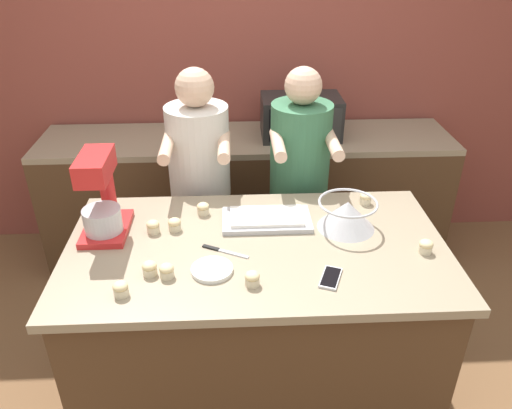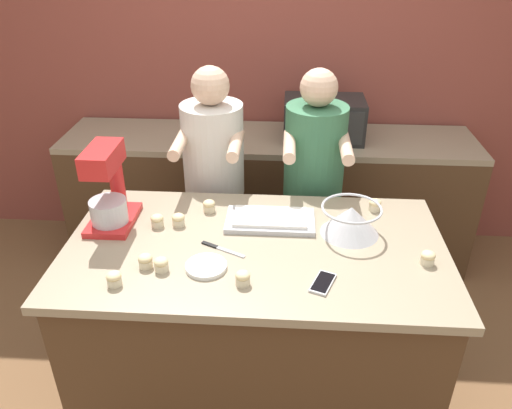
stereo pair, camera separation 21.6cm
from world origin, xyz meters
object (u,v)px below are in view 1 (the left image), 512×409
at_px(stand_mixer, 101,199).
at_px(mixing_bowl, 347,214).
at_px(cell_phone, 331,278).
at_px(cupcake_3, 167,271).
at_px(cupcake_5, 426,246).
at_px(cupcake_0, 150,268).
at_px(cupcake_6, 153,226).
at_px(person_left, 201,196).
at_px(cupcake_8, 252,278).
at_px(baking_tray, 267,219).
at_px(knife, 222,251).
at_px(cupcake_1, 121,289).
at_px(microwave_oven, 301,117).
at_px(small_plate, 212,270).
at_px(person_right, 298,194).
at_px(cupcake_7, 175,224).
at_px(cupcake_2, 203,209).
at_px(cupcake_4, 366,198).

distance_m(stand_mixer, mixing_bowl, 1.11).
bearing_deg(cell_phone, cupcake_3, 175.99).
bearing_deg(cupcake_5, cupcake_0, -175.22).
relative_size(cupcake_5, cupcake_6, 1.00).
height_order(person_left, cupcake_3, person_left).
bearing_deg(cupcake_6, cupcake_8, -42.70).
bearing_deg(cupcake_6, cell_phone, -26.94).
bearing_deg(baking_tray, knife, -131.95).
distance_m(cupcake_1, cupcake_8, 0.51).
bearing_deg(cell_phone, cupcake_5, 20.32).
distance_m(person_left, knife, 0.79).
distance_m(knife, cupcake_5, 0.88).
xyz_separation_m(microwave_oven, cupcake_6, (-0.83, -1.21, -0.08)).
bearing_deg(microwave_oven, cupcake_8, -103.76).
xyz_separation_m(small_plate, cupcake_8, (0.16, -0.09, 0.02)).
relative_size(cell_phone, cupcake_8, 2.62).
distance_m(cupcake_1, cupcake_3, 0.19).
height_order(person_right, mixing_bowl, person_right).
xyz_separation_m(stand_mixer, cupcake_1, (0.15, -0.46, -0.14)).
bearing_deg(cupcake_6, cupcake_1, -98.37).
relative_size(person_right, cupcake_8, 25.57).
bearing_deg(cell_phone, cupcake_0, 174.83).
bearing_deg(cupcake_7, cell_phone, -31.21).
bearing_deg(cupcake_2, cupcake_1, -115.74).
bearing_deg(person_right, stand_mixer, -148.88).
bearing_deg(cupcake_5, cupcake_8, -166.28).
xyz_separation_m(person_right, cupcake_1, (-0.82, -1.04, 0.17)).
distance_m(person_right, knife, 0.90).
xyz_separation_m(stand_mixer, mixing_bowl, (1.11, -0.02, -0.10)).
distance_m(person_left, cupcake_0, 0.95).
xyz_separation_m(cupcake_2, cupcake_3, (-0.12, -0.49, 0.00)).
relative_size(baking_tray, cupcake_7, 6.88).
height_order(knife, cupcake_0, cupcake_0).
height_order(baking_tray, microwave_oven, microwave_oven).
bearing_deg(small_plate, cell_phone, -8.64).
bearing_deg(cupcake_0, baking_tray, 37.30).
distance_m(cupcake_1, cupcake_6, 0.45).
height_order(microwave_oven, cupcake_8, microwave_oven).
bearing_deg(mixing_bowl, microwave_oven, 92.87).
distance_m(mixing_bowl, cell_phone, 0.41).
bearing_deg(cupcake_8, baking_tray, 79.28).
xyz_separation_m(cupcake_1, cupcake_3, (0.16, 0.11, 0.00)).
xyz_separation_m(small_plate, cupcake_1, (-0.34, -0.13, 0.02)).
distance_m(cupcake_0, cupcake_2, 0.51).
height_order(person_right, cupcake_3, person_right).
distance_m(mixing_bowl, baking_tray, 0.38).
distance_m(cupcake_4, cupcake_5, 0.46).
relative_size(cupcake_0, cupcake_3, 1.00).
bearing_deg(microwave_oven, cupcake_3, -115.44).
xyz_separation_m(mixing_bowl, cupcake_2, (-0.67, 0.16, -0.04)).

